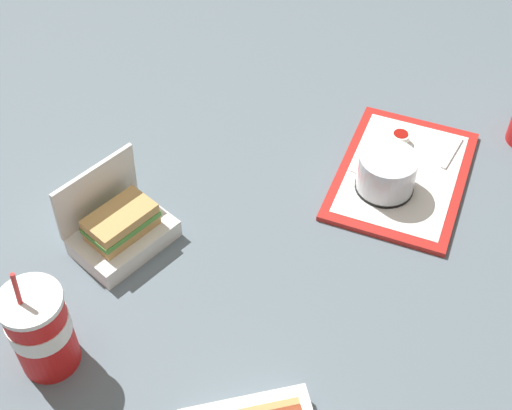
{
  "coord_description": "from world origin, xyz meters",
  "views": [
    {
      "loc": [
        0.8,
        0.51,
        1.08
      ],
      "look_at": [
        0.04,
        -0.04,
        0.05
      ],
      "focal_mm": 50.0,
      "sensor_mm": 36.0,
      "label": 1
    }
  ],
  "objects_px": {
    "food_tray": "(402,175)",
    "clamshell_sandwich_left": "(120,228)",
    "cake_container": "(386,174)",
    "soda_cup_right": "(40,329)",
    "plastic_fork": "(452,153)",
    "ketchup_cup": "(400,137)"
  },
  "relations": [
    {
      "from": "plastic_fork",
      "to": "soda_cup_right",
      "type": "relative_size",
      "value": 0.47
    },
    {
      "from": "ketchup_cup",
      "to": "soda_cup_right",
      "type": "relative_size",
      "value": 0.17
    },
    {
      "from": "food_tray",
      "to": "clamshell_sandwich_left",
      "type": "bearing_deg",
      "value": -36.53
    },
    {
      "from": "cake_container",
      "to": "ketchup_cup",
      "type": "xyz_separation_m",
      "value": [
        -0.14,
        -0.04,
        -0.03
      ]
    },
    {
      "from": "ketchup_cup",
      "to": "soda_cup_right",
      "type": "distance_m",
      "value": 0.86
    },
    {
      "from": "ketchup_cup",
      "to": "cake_container",
      "type": "bearing_deg",
      "value": 15.77
    },
    {
      "from": "soda_cup_right",
      "to": "plastic_fork",
      "type": "bearing_deg",
      "value": 158.61
    },
    {
      "from": "ketchup_cup",
      "to": "soda_cup_right",
      "type": "xyz_separation_m",
      "value": [
        0.82,
        -0.23,
        0.06
      ]
    },
    {
      "from": "ketchup_cup",
      "to": "plastic_fork",
      "type": "distance_m",
      "value": 0.12
    },
    {
      "from": "ketchup_cup",
      "to": "clamshell_sandwich_left",
      "type": "distance_m",
      "value": 0.64
    },
    {
      "from": "cake_container",
      "to": "soda_cup_right",
      "type": "xyz_separation_m",
      "value": [
        0.68,
        -0.27,
        0.04
      ]
    },
    {
      "from": "food_tray",
      "to": "clamshell_sandwich_left",
      "type": "height_order",
      "value": "clamshell_sandwich_left"
    },
    {
      "from": "food_tray",
      "to": "clamshell_sandwich_left",
      "type": "distance_m",
      "value": 0.6
    },
    {
      "from": "ketchup_cup",
      "to": "clamshell_sandwich_left",
      "type": "height_order",
      "value": "clamshell_sandwich_left"
    },
    {
      "from": "cake_container",
      "to": "plastic_fork",
      "type": "distance_m",
      "value": 0.19
    },
    {
      "from": "cake_container",
      "to": "clamshell_sandwich_left",
      "type": "xyz_separation_m",
      "value": [
        0.42,
        -0.35,
        -0.01
      ]
    },
    {
      "from": "plastic_fork",
      "to": "food_tray",
      "type": "bearing_deg",
      "value": -32.21
    },
    {
      "from": "ketchup_cup",
      "to": "clamshell_sandwich_left",
      "type": "xyz_separation_m",
      "value": [
        0.56,
        -0.31,
        0.02
      ]
    },
    {
      "from": "cake_container",
      "to": "soda_cup_right",
      "type": "distance_m",
      "value": 0.73
    },
    {
      "from": "cake_container",
      "to": "ketchup_cup",
      "type": "distance_m",
      "value": 0.15
    },
    {
      "from": "cake_container",
      "to": "ketchup_cup",
      "type": "bearing_deg",
      "value": -164.23
    },
    {
      "from": "ketchup_cup",
      "to": "plastic_fork",
      "type": "bearing_deg",
      "value": 107.07
    }
  ]
}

